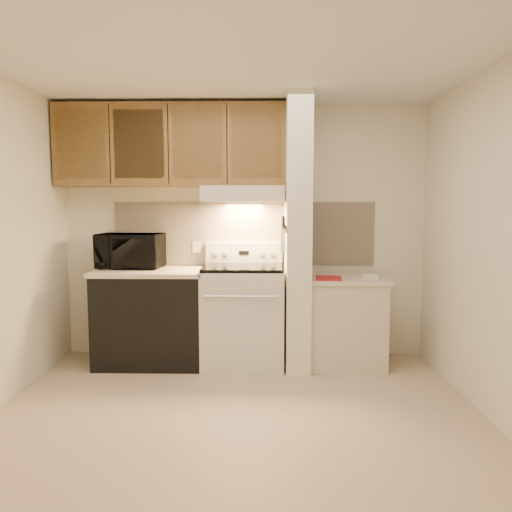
{
  "coord_description": "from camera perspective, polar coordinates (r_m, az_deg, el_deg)",
  "views": [
    {
      "loc": [
        0.2,
        -3.52,
        1.52
      ],
      "look_at": [
        0.13,
        0.75,
        1.08
      ],
      "focal_mm": 35.0,
      "sensor_mm": 36.0,
      "label": 1
    }
  ],
  "objects": [
    {
      "name": "cab_gap_c",
      "position": [
        4.73,
        -3.34,
        12.69
      ],
      "size": [
        0.01,
        0.01,
        0.73
      ],
      "primitive_type": "cube",
      "color": "black",
      "rests_on": "upper_cabinets"
    },
    {
      "name": "oven_window",
      "position": [
        4.48,
        -1.66,
        -7.34
      ],
      "size": [
        0.5,
        0.01,
        0.3
      ],
      "primitive_type": "cube",
      "color": "black",
      "rests_on": "range_body"
    },
    {
      "name": "spoon_rest",
      "position": [
        5.04,
        -11.72,
        -1.15
      ],
      "size": [
        0.24,
        0.16,
        0.02
      ],
      "primitive_type": "cube",
      "rotation": [
        0.0,
        0.0,
        0.43
      ],
      "color": "black",
      "rests_on": "left_countertop"
    },
    {
      "name": "red_folder",
      "position": [
        4.6,
        8.3,
        -2.53
      ],
      "size": [
        0.26,
        0.34,
        0.01
      ],
      "primitive_type": "cube",
      "rotation": [
        0.0,
        0.0,
        -0.1
      ],
      "color": "#A92021",
      "rests_on": "right_countertop"
    },
    {
      "name": "teal_jar",
      "position": [
        5.14,
        -15.24,
        -0.63
      ],
      "size": [
        0.1,
        0.1,
        0.1
      ],
      "primitive_type": "cylinder",
      "rotation": [
        0.0,
        0.0,
        -0.05
      ],
      "color": "#2E6458",
      "rests_on": "left_countertop"
    },
    {
      "name": "knife_handle_c",
      "position": [
        4.63,
        3.12,
        3.97
      ],
      "size": [
        0.02,
        0.02,
        0.1
      ],
      "primitive_type": "cylinder",
      "color": "black",
      "rests_on": "knife_strip"
    },
    {
      "name": "microwave",
      "position": [
        5.01,
        -14.1,
        0.59
      ],
      "size": [
        0.63,
        0.44,
        0.33
      ],
      "primitive_type": "imported",
      "rotation": [
        0.0,
        0.0,
        -0.05
      ],
      "color": "black",
      "rests_on": "left_countertop"
    },
    {
      "name": "right_cab_base",
      "position": [
        4.86,
        10.11,
        -7.52
      ],
      "size": [
        0.7,
        0.6,
        0.81
      ],
      "primitive_type": "cube",
      "color": "beige",
      "rests_on": "floor"
    },
    {
      "name": "backsplash",
      "position": [
        5.02,
        -1.36,
        2.57
      ],
      "size": [
        2.6,
        0.02,
        0.63
      ],
      "primitive_type": "cube",
      "color": "beige",
      "rests_on": "wall_back"
    },
    {
      "name": "knife_blade_e",
      "position": [
        4.78,
        3.04,
        2.11
      ],
      "size": [
        0.01,
        0.04,
        0.18
      ],
      "primitive_type": "cube",
      "color": "silver",
      "rests_on": "knife_strip"
    },
    {
      "name": "range_knob_right_outer",
      "position": [
        4.93,
        1.86,
        0.36
      ],
      "size": [
        0.05,
        0.02,
        0.05
      ],
      "primitive_type": "cylinder",
      "rotation": [
        1.57,
        0.0,
        0.0
      ],
      "color": "silver",
      "rests_on": "range_backguard"
    },
    {
      "name": "range_hood",
      "position": [
        4.8,
        -1.47,
        7.08
      ],
      "size": [
        0.78,
        0.44,
        0.15
      ],
      "primitive_type": "cube",
      "color": "beige",
      "rests_on": "upper_cabinets"
    },
    {
      "name": "cab_door_a",
      "position": [
        5.01,
        -19.42,
        11.98
      ],
      "size": [
        0.46,
        0.01,
        0.63
      ],
      "primitive_type": "cube",
      "color": "brown",
      "rests_on": "upper_cabinets"
    },
    {
      "name": "oven_handle",
      "position": [
        4.39,
        -1.69,
        -4.66
      ],
      "size": [
        0.65,
        0.02,
        0.02
      ],
      "primitive_type": "cylinder",
      "rotation": [
        0.0,
        1.57,
        0.0
      ],
      "color": "silver",
      "rests_on": "range_body"
    },
    {
      "name": "cooktop",
      "position": [
        4.71,
        -1.51,
        -1.3
      ],
      "size": [
        0.74,
        0.64,
        0.03
      ],
      "primitive_type": "cube",
      "color": "black",
      "rests_on": "range_body"
    },
    {
      "name": "knife_handle_d",
      "position": [
        4.7,
        3.09,
        4.0
      ],
      "size": [
        0.02,
        0.02,
        0.1
      ],
      "primitive_type": "cylinder",
      "color": "black",
      "rests_on": "knife_strip"
    },
    {
      "name": "range_display",
      "position": [
        4.94,
        -1.39,
        0.37
      ],
      "size": [
        0.1,
        0.01,
        0.04
      ],
      "primitive_type": "cube",
      "color": "black",
      "rests_on": "range_backguard"
    },
    {
      "name": "range_body",
      "position": [
        4.79,
        -1.49,
        -6.94
      ],
      "size": [
        0.76,
        0.65,
        0.92
      ],
      "primitive_type": "cube",
      "color": "silver",
      "rests_on": "floor"
    },
    {
      "name": "knife_blade_a",
      "position": [
        4.47,
        3.19,
        1.97
      ],
      "size": [
        0.01,
        0.03,
        0.16
      ],
      "primitive_type": "cube",
      "color": "silver",
      "rests_on": "knife_strip"
    },
    {
      "name": "knife_handle_a",
      "position": [
        4.48,
        3.19,
        3.9
      ],
      "size": [
        0.02,
        0.02,
        0.1
      ],
      "primitive_type": "cylinder",
      "color": "black",
      "rests_on": "knife_strip"
    },
    {
      "name": "wall_right",
      "position": [
        3.87,
        25.34,
        1.27
      ],
      "size": [
        0.02,
        3.0,
        2.5
      ],
      "primitive_type": "cube",
      "color": "white",
      "rests_on": "floor"
    },
    {
      "name": "pillar_trim",
      "position": [
        4.68,
        3.31,
        3.13
      ],
      "size": [
        0.01,
        0.7,
        0.04
      ],
      "primitive_type": "cube",
      "color": "brown",
      "rests_on": "partition_pillar"
    },
    {
      "name": "knife_blade_b",
      "position": [
        4.54,
        3.15,
        1.91
      ],
      "size": [
        0.01,
        0.04,
        0.18
      ],
      "primitive_type": "cube",
      "color": "silver",
      "rests_on": "knife_strip"
    },
    {
      "name": "upper_cabinets",
      "position": [
        4.95,
        -9.65,
        12.3
      ],
      "size": [
        2.18,
        0.33,
        0.77
      ],
      "primitive_type": "cube",
      "color": "brown",
      "rests_on": "wall_back"
    },
    {
      "name": "partition_pillar",
      "position": [
        4.68,
        4.73,
        2.51
      ],
      "size": [
        0.22,
        0.7,
        2.5
      ],
      "primitive_type": "cube",
      "color": "white",
      "rests_on": "floor"
    },
    {
      "name": "floor",
      "position": [
        3.84,
        -2.23,
        -17.52
      ],
      "size": [
        3.6,
        3.6,
        0.0
      ],
      "primitive_type": "plane",
      "color": "#C7B196",
      "rests_on": "ground"
    },
    {
      "name": "ceiling",
      "position": [
        3.66,
        -2.39,
        21.38
      ],
      "size": [
        3.6,
        3.6,
        0.0
      ],
      "primitive_type": "plane",
      "rotation": [
        3.14,
        0.0,
        0.0
      ],
      "color": "white",
      "rests_on": "wall_back"
    },
    {
      "name": "knife_handle_b",
      "position": [
        4.53,
        3.17,
        3.93
      ],
      "size": [
        0.02,
        0.02,
        0.1
      ],
      "primitive_type": "cylinder",
      "color": "black",
      "rests_on": "knife_strip"
    },
    {
      "name": "range_backguard",
      "position": [
        4.98,
        -1.37,
        0.42
      ],
      "size": [
        0.76,
        0.08,
        0.2
      ],
      "primitive_type": "cube",
      "color": "silver",
      "rests_on": "range_body"
    },
    {
      "name": "hood_lip",
      "position": [
        4.59,
        -1.57,
        6.58
      ],
      "size": [
        0.78,
        0.04,
        0.06
      ],
      "primitive_type": "cube",
      "color": "beige",
      "rests_on": "range_hood"
    },
    {
      "name": "white_box",
      "position": [
        4.72,
        12.88,
        -2.27
      ],
      "size": [
        0.14,
        0.09,
        0.04
      ],
      "primitive_type": "cube",
      "rotation": [
        0.0,
        0.0,
        -0.03
      ],
      "color": "white",
      "rests_on": "right_countertop"
    },
    {
      "name": "outlet",
      "position": [
        5.05,
        -6.8,
        1.03
      ],
      "size": [
        0.08,
        0.01,
        0.12
      ],
      "primitive_type": "cube",
      "color": "beige",
      "rests_on": "backsplash"
    },
    {
      "name": "knife_handle_e",
      "position": [
        4.78,
        3.05,
        4.03
      ],
      "size": [
        0.02,
        0.02,
        0.1
      ],
      "primitive_type": "cylinder",
      "color": "black",
      "rests_on": "knife_strip"
    },
    {
      "name": "wall_back",
      "position": [
        5.03,
        -1.35,
        2.75
      ],
      "size": [
        3.6,
        2.5,
        0.02
      ],
      "primitive_type": "cube",
      "rotation": [
        1.57,
        0.0,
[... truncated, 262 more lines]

